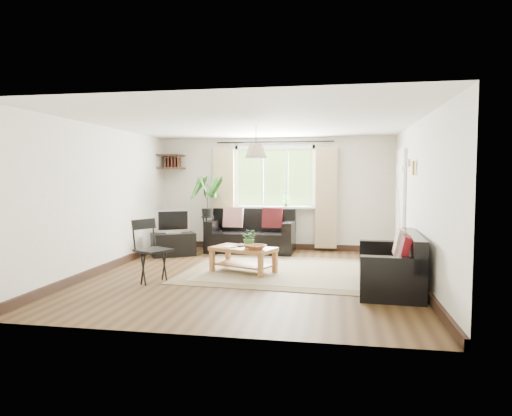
% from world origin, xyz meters
% --- Properties ---
extents(floor, '(5.50, 5.50, 0.00)m').
position_xyz_m(floor, '(0.00, 0.00, 0.00)').
color(floor, '#332111').
rests_on(floor, ground).
extents(ceiling, '(5.50, 5.50, 0.00)m').
position_xyz_m(ceiling, '(0.00, 0.00, 2.40)').
color(ceiling, white).
rests_on(ceiling, floor).
extents(wall_back, '(5.00, 0.02, 2.40)m').
position_xyz_m(wall_back, '(0.00, 2.75, 1.20)').
color(wall_back, silver).
rests_on(wall_back, floor).
extents(wall_front, '(5.00, 0.02, 2.40)m').
position_xyz_m(wall_front, '(0.00, -2.75, 1.20)').
color(wall_front, silver).
rests_on(wall_front, floor).
extents(wall_left, '(0.02, 5.50, 2.40)m').
position_xyz_m(wall_left, '(-2.50, 0.00, 1.20)').
color(wall_left, silver).
rests_on(wall_left, floor).
extents(wall_right, '(0.02, 5.50, 2.40)m').
position_xyz_m(wall_right, '(2.50, 0.00, 1.20)').
color(wall_right, silver).
rests_on(wall_right, floor).
extents(rug, '(3.26, 2.85, 0.02)m').
position_xyz_m(rug, '(0.43, 0.42, 0.01)').
color(rug, beige).
rests_on(rug, floor).
extents(window, '(2.50, 0.16, 2.16)m').
position_xyz_m(window, '(0.00, 2.71, 1.55)').
color(window, white).
rests_on(window, wall_back).
extents(door, '(0.06, 0.96, 2.06)m').
position_xyz_m(door, '(2.47, 1.70, 1.00)').
color(door, silver).
rests_on(door, wall_right).
extents(corner_shelf, '(0.50, 0.50, 0.34)m').
position_xyz_m(corner_shelf, '(-2.25, 2.50, 1.89)').
color(corner_shelf, black).
rests_on(corner_shelf, wall_back).
extents(pendant_lamp, '(0.36, 0.36, 0.54)m').
position_xyz_m(pendant_lamp, '(0.00, 0.40, 2.05)').
color(pendant_lamp, beige).
rests_on(pendant_lamp, ceiling).
extents(wall_sconce, '(0.12, 0.12, 0.28)m').
position_xyz_m(wall_sconce, '(2.43, 0.30, 1.74)').
color(wall_sconce, beige).
rests_on(wall_sconce, wall_right).
extents(sofa_back, '(1.80, 0.93, 0.84)m').
position_xyz_m(sofa_back, '(-0.43, 2.24, 0.42)').
color(sofa_back, black).
rests_on(sofa_back, floor).
extents(sofa_right, '(1.63, 0.87, 0.75)m').
position_xyz_m(sofa_right, '(2.04, -0.52, 0.38)').
color(sofa_right, black).
rests_on(sofa_right, floor).
extents(coffee_table, '(1.16, 0.89, 0.42)m').
position_xyz_m(coffee_table, '(-0.18, 0.22, 0.21)').
color(coffee_table, brown).
rests_on(coffee_table, floor).
extents(table_plant, '(0.30, 0.27, 0.30)m').
position_xyz_m(table_plant, '(-0.08, 0.23, 0.57)').
color(table_plant, '#37722D').
rests_on(table_plant, coffee_table).
extents(bowl, '(0.41, 0.41, 0.08)m').
position_xyz_m(bowl, '(0.07, 0.03, 0.46)').
color(bowl, '#995C34').
rests_on(bowl, coffee_table).
extents(book_a, '(0.24, 0.26, 0.02)m').
position_xyz_m(book_a, '(-0.46, 0.23, 0.43)').
color(book_a, white).
rests_on(book_a, coffee_table).
extents(book_b, '(0.26, 0.29, 0.02)m').
position_xyz_m(book_b, '(-0.33, 0.40, 0.43)').
color(book_b, '#582B23').
rests_on(book_b, coffee_table).
extents(tv_stand, '(0.96, 0.83, 0.45)m').
position_xyz_m(tv_stand, '(-1.87, 1.55, 0.23)').
color(tv_stand, black).
rests_on(tv_stand, floor).
extents(tv, '(0.66, 0.51, 0.49)m').
position_xyz_m(tv, '(-1.87, 1.55, 0.70)').
color(tv, '#A5A5AA').
rests_on(tv, tv_stand).
extents(palm_stand, '(0.77, 0.77, 1.58)m').
position_xyz_m(palm_stand, '(-1.35, 2.22, 0.79)').
color(palm_stand, black).
rests_on(palm_stand, floor).
extents(folding_chair, '(0.65, 0.65, 0.93)m').
position_xyz_m(folding_chair, '(-1.34, -0.70, 0.47)').
color(folding_chair, black).
rests_on(folding_chair, floor).
extents(sill_plant, '(0.14, 0.10, 0.27)m').
position_xyz_m(sill_plant, '(0.25, 2.63, 1.06)').
color(sill_plant, '#2D6023').
rests_on(sill_plant, window).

